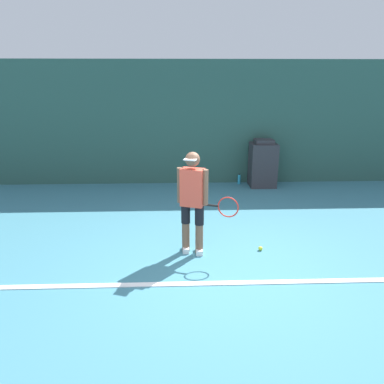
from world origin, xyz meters
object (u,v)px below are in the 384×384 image
object	(u,v)px
tennis_ball	(260,248)
covered_chair	(263,164)
tennis_player	(193,199)
water_bottle	(239,179)

from	to	relation	value
tennis_ball	covered_chair	size ratio (longest dim) A/B	0.06
covered_chair	tennis_ball	bearing A→B (deg)	-102.50
tennis_player	tennis_ball	bearing A→B (deg)	20.94
tennis_ball	water_bottle	bearing A→B (deg)	86.08
covered_chair	water_bottle	world-z (taller)	covered_chair
water_bottle	tennis_ball	bearing A→B (deg)	-93.92
tennis_ball	covered_chair	bearing A→B (deg)	77.50
covered_chair	water_bottle	size ratio (longest dim) A/B	4.40
water_bottle	tennis_player	bearing A→B (deg)	-109.12
covered_chair	tennis_player	bearing A→B (deg)	-117.20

